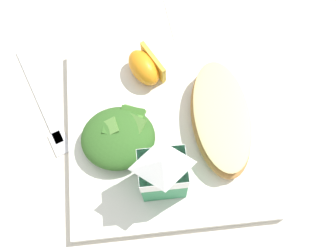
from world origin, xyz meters
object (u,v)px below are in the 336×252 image
(white_plate, at_px, (168,130))
(metal_fork, at_px, (45,108))
(green_salad_pile, at_px, (118,138))
(milk_carton, at_px, (163,172))
(orange_wedge_front, at_px, (145,67))
(cheesy_pizza_bread, at_px, (221,121))
(paper_napkin, at_px, (204,20))

(white_plate, height_order, metal_fork, white_plate)
(green_salad_pile, bearing_deg, white_plate, -168.81)
(green_salad_pile, distance_m, metal_fork, 0.13)
(green_salad_pile, height_order, milk_carton, milk_carton)
(orange_wedge_front, bearing_deg, cheesy_pizza_bread, 136.05)
(white_plate, height_order, paper_napkin, white_plate)
(white_plate, height_order, orange_wedge_front, orange_wedge_front)
(cheesy_pizza_bread, xyz_separation_m, milk_carton, (0.09, 0.07, 0.04))
(white_plate, distance_m, green_salad_pile, 0.08)
(green_salad_pile, distance_m, orange_wedge_front, 0.11)
(milk_carton, bearing_deg, white_plate, -100.63)
(white_plate, height_order, milk_carton, milk_carton)
(green_salad_pile, relative_size, metal_fork, 0.55)
(green_salad_pile, xyz_separation_m, metal_fork, (0.11, -0.07, -0.03))
(cheesy_pizza_bread, xyz_separation_m, metal_fork, (0.25, -0.06, -0.03))
(cheesy_pizza_bread, height_order, paper_napkin, cheesy_pizza_bread)
(white_plate, xyz_separation_m, green_salad_pile, (0.07, 0.01, 0.03))
(cheesy_pizza_bread, height_order, milk_carton, milk_carton)
(white_plate, relative_size, cheesy_pizza_bread, 1.63)
(cheesy_pizza_bread, relative_size, orange_wedge_front, 2.45)
(milk_carton, distance_m, paper_napkin, 0.29)
(paper_napkin, bearing_deg, cheesy_pizza_bread, 88.49)
(cheesy_pizza_bread, height_order, orange_wedge_front, orange_wedge_front)
(paper_napkin, distance_m, metal_fork, 0.29)
(cheesy_pizza_bread, height_order, green_salad_pile, green_salad_pile)
(orange_wedge_front, relative_size, metal_fork, 0.38)
(paper_napkin, height_order, metal_fork, metal_fork)
(green_salad_pile, xyz_separation_m, paper_napkin, (-0.15, -0.20, -0.03))
(milk_carton, xyz_separation_m, orange_wedge_front, (0.01, -0.17, -0.04))
(paper_napkin, relative_size, metal_fork, 0.60)
(cheesy_pizza_bread, bearing_deg, metal_fork, -13.22)
(white_plate, distance_m, metal_fork, 0.19)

